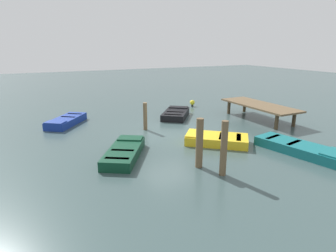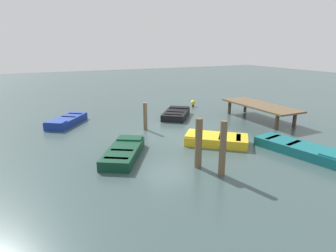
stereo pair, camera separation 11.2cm
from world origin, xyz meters
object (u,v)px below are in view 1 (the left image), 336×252
rowboat_yellow (216,139)px  mooring_piling_far_left (145,116)px  rowboat_teal (300,148)px  rowboat_black (176,114)px  mooring_piling_near_right (224,149)px  mooring_piling_far_right (199,143)px  rowboat_dark_green (124,152)px  marker_buoy (192,103)px  rowboat_blue (66,121)px  dock_segment (259,106)px

rowboat_yellow → mooring_piling_far_left: bearing=-19.6°
mooring_piling_far_left → rowboat_teal: bearing=36.9°
rowboat_black → mooring_piling_near_right: 8.51m
rowboat_teal → mooring_piling_far_right: size_ratio=2.03×
rowboat_dark_green → mooring_piling_far_left: mooring_piling_far_left is taller
marker_buoy → rowboat_dark_green: bearing=-45.8°
mooring_piling_far_right → rowboat_teal: bearing=81.5°
rowboat_blue → marker_buoy: bearing=133.5°
mooring_piling_near_right → mooring_piling_far_right: mooring_piling_near_right is taller
mooring_piling_far_left → mooring_piling_far_right: bearing=-0.1°
rowboat_yellow → mooring_piling_near_right: (2.82, -1.73, 0.77)m
rowboat_yellow → mooring_piling_far_left: 4.17m
rowboat_yellow → mooring_piling_far_left: mooring_piling_far_left is taller
mooring_piling_far_left → mooring_piling_near_right: mooring_piling_near_right is taller
rowboat_dark_green → rowboat_black: 7.08m
rowboat_dark_green → mooring_piling_far_left: 3.98m
rowboat_dark_green → rowboat_teal: bearing=-81.5°
rowboat_dark_green → marker_buoy: bearing=-14.6°
rowboat_dark_green → mooring_piling_far_left: (-3.26, 2.22, 0.53)m
rowboat_yellow → rowboat_teal: bearing=173.8°
rowboat_blue → mooring_piling_far_left: (2.97, 3.71, 0.53)m
rowboat_dark_green → marker_buoy: marker_buoy is taller
mooring_piling_far_right → marker_buoy: (-9.57, 5.41, -0.66)m
rowboat_black → rowboat_blue: bearing=117.2°
rowboat_yellow → rowboat_dark_green: same height
mooring_piling_far_right → marker_buoy: 11.01m
rowboat_yellow → marker_buoy: bearing=-73.4°
dock_segment → rowboat_dark_green: size_ratio=1.60×
rowboat_blue → mooring_piling_far_left: mooring_piling_far_left is taller
rowboat_black → mooring_piling_far_left: mooring_piling_far_left is taller
rowboat_teal → mooring_piling_far_right: mooring_piling_far_right is taller
dock_segment → mooring_piling_far_left: mooring_piling_far_left is taller
rowboat_black → mooring_piling_near_right: mooring_piling_near_right is taller
mooring_piling_far_left → mooring_piling_near_right: size_ratio=0.75×
dock_segment → rowboat_blue: (-3.96, -10.78, -0.63)m
dock_segment → mooring_piling_far_left: size_ratio=3.47×
mooring_piling_near_right → marker_buoy: 11.67m
rowboat_yellow → mooring_piling_far_left: size_ratio=2.06×
rowboat_dark_green → mooring_piling_near_right: bearing=-108.9°
mooring_piling_near_right → marker_buoy: bearing=154.5°
rowboat_yellow → rowboat_teal: (2.56, 2.48, -0.00)m
mooring_piling_far_left → marker_buoy: 6.82m
rowboat_blue → mooring_piling_far_left: 4.78m
mooring_piling_far_left → marker_buoy: size_ratio=3.09×
rowboat_yellow → marker_buoy: (-7.69, 3.29, 0.07)m
rowboat_blue → rowboat_yellow: bearing=77.9°
rowboat_black → mooring_piling_far_right: size_ratio=1.59×
rowboat_dark_green → mooring_piling_far_right: 3.18m
rowboat_black → rowboat_teal: 8.08m
rowboat_dark_green → mooring_piling_near_right: size_ratio=1.64×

